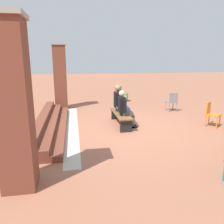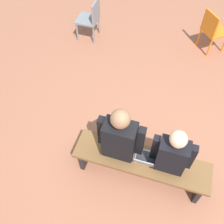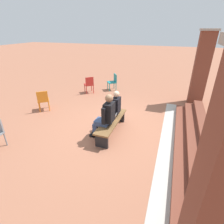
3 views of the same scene
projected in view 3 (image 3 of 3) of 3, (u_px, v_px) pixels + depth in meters
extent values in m
plane|color=#9E6047|center=(113.00, 127.00, 5.86)|extent=(60.00, 60.00, 0.00)
cube|color=#B7B2A8|center=(167.00, 143.00, 5.05)|extent=(6.07, 0.40, 0.01)
cube|color=brown|center=(191.00, 146.00, 4.82)|extent=(5.27, 0.90, 0.15)
cube|color=brown|center=(198.00, 142.00, 4.71)|extent=(5.27, 0.60, 0.15)
cube|color=brown|center=(206.00, 139.00, 4.60)|extent=(5.27, 0.30, 0.15)
cube|color=brown|center=(201.00, 70.00, 7.09)|extent=(0.56, 0.56, 2.91)
cube|color=gray|center=(210.00, 30.00, 6.44)|extent=(0.64, 0.64, 0.08)
cube|color=brown|center=(221.00, 222.00, 1.55)|extent=(0.56, 0.56, 2.91)
cube|color=brown|center=(111.00, 121.00, 5.38)|extent=(1.80, 0.44, 0.05)
cube|color=black|center=(119.00, 116.00, 6.15)|extent=(0.06, 0.37, 0.40)
cube|color=black|center=(102.00, 141.00, 4.80)|extent=(0.06, 0.37, 0.40)
cube|color=#4C473D|center=(110.00, 113.00, 5.67)|extent=(0.30, 0.36, 0.12)
cube|color=#4C473D|center=(106.00, 119.00, 5.92)|extent=(0.10, 0.11, 0.45)
cube|color=black|center=(105.00, 124.00, 6.02)|extent=(0.10, 0.21, 0.06)
cube|color=#4C473D|center=(105.00, 121.00, 5.78)|extent=(0.10, 0.11, 0.45)
cube|color=black|center=(103.00, 126.00, 5.88)|extent=(0.10, 0.21, 0.06)
cube|color=black|center=(116.00, 105.00, 5.48)|extent=(0.34, 0.21, 0.50)
cube|color=maroon|center=(113.00, 106.00, 5.53)|extent=(0.04, 0.01, 0.30)
cube|color=black|center=(116.00, 103.00, 5.69)|extent=(0.08, 0.09, 0.42)
cube|color=black|center=(112.00, 108.00, 5.32)|extent=(0.08, 0.09, 0.42)
sphere|color=#DBAD89|center=(116.00, 94.00, 5.32)|extent=(0.20, 0.20, 0.20)
cube|color=#384C75|center=(102.00, 122.00, 5.14)|extent=(0.34, 0.40, 0.14)
cube|color=#384C75|center=(98.00, 128.00, 5.40)|extent=(0.11, 0.12, 0.45)
cube|color=black|center=(96.00, 132.00, 5.50)|extent=(0.11, 0.24, 0.07)
cube|color=#384C75|center=(95.00, 131.00, 5.25)|extent=(0.11, 0.12, 0.45)
cube|color=black|center=(94.00, 135.00, 5.35)|extent=(0.11, 0.24, 0.07)
cube|color=black|center=(109.00, 112.00, 4.92)|extent=(0.38, 0.24, 0.57)
cube|color=black|center=(110.00, 109.00, 5.15)|extent=(0.09, 0.10, 0.48)
cube|color=black|center=(104.00, 116.00, 4.74)|extent=(0.09, 0.10, 0.48)
sphere|color=#8C6647|center=(109.00, 98.00, 4.73)|extent=(0.22, 0.22, 0.22)
cube|color=#9EA0A5|center=(111.00, 119.00, 5.43)|extent=(0.32, 0.22, 0.02)
cube|color=#2D2D33|center=(111.00, 118.00, 5.43)|extent=(0.29, 0.15, 0.00)
cube|color=#9EA0A5|center=(115.00, 116.00, 5.34)|extent=(0.32, 0.07, 0.19)
cube|color=#33519E|center=(115.00, 116.00, 5.34)|extent=(0.28, 0.06, 0.17)
cube|color=teal|center=(112.00, 82.00, 9.20)|extent=(0.59, 0.59, 0.04)
cube|color=teal|center=(115.00, 78.00, 9.15)|extent=(0.34, 0.27, 0.40)
cylinder|color=teal|center=(108.00, 86.00, 9.40)|extent=(0.04, 0.04, 0.40)
cylinder|color=teal|center=(109.00, 88.00, 9.09)|extent=(0.04, 0.04, 0.40)
cylinder|color=teal|center=(114.00, 85.00, 9.49)|extent=(0.04, 0.04, 0.40)
cylinder|color=teal|center=(116.00, 87.00, 9.18)|extent=(0.04, 0.04, 0.40)
cube|color=red|center=(89.00, 85.00, 8.82)|extent=(0.59, 0.59, 0.04)
cube|color=red|center=(90.00, 81.00, 8.57)|extent=(0.29, 0.33, 0.40)
cylinder|color=red|center=(92.00, 87.00, 9.13)|extent=(0.04, 0.04, 0.40)
cylinder|color=red|center=(85.00, 88.00, 9.01)|extent=(0.04, 0.04, 0.40)
cylinder|color=red|center=(93.00, 89.00, 8.83)|extent=(0.04, 0.04, 0.40)
cylinder|color=red|center=(86.00, 90.00, 8.71)|extent=(0.04, 0.04, 0.40)
cube|color=orange|center=(43.00, 100.00, 6.93)|extent=(0.59, 0.59, 0.04)
cube|color=orange|center=(42.00, 97.00, 6.67)|extent=(0.29, 0.33, 0.40)
cylinder|color=orange|center=(49.00, 103.00, 7.23)|extent=(0.04, 0.04, 0.40)
cylinder|color=orange|center=(39.00, 104.00, 7.12)|extent=(0.04, 0.04, 0.40)
cylinder|color=orange|center=(49.00, 106.00, 6.93)|extent=(0.04, 0.04, 0.40)
cylinder|color=orange|center=(39.00, 108.00, 6.82)|extent=(0.04, 0.04, 0.40)
cylinder|color=gray|center=(6.00, 139.00, 4.88)|extent=(0.04, 0.04, 0.40)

